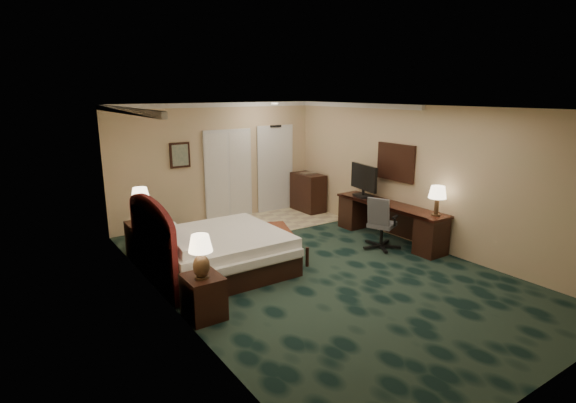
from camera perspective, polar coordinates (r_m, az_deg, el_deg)
floor at (r=7.72m, az=3.62°, el=-8.65°), size 5.00×7.50×0.00m
ceiling at (r=7.14m, az=3.95°, el=11.81°), size 5.00×7.50×0.00m
wall_back at (r=10.47m, az=-8.95°, el=4.89°), size 5.00×0.00×2.70m
wall_front at (r=5.04m, az=31.15°, el=-6.75°), size 5.00×0.00×2.70m
wall_left at (r=6.14m, az=-14.99°, el=-1.73°), size 0.00×7.50×2.70m
wall_right at (r=9.04m, az=16.42°, el=3.08°), size 0.00×7.50×2.70m
crown_molding at (r=7.14m, az=3.94°, el=11.41°), size 5.00×7.50×0.10m
tile_patch at (r=10.45m, az=-2.21°, el=-2.52°), size 3.20×1.70×0.01m
headboard at (r=7.26m, az=-16.87°, el=-4.82°), size 0.12×2.00×1.40m
entry_door at (r=11.23m, az=-1.66°, el=4.10°), size 1.02×0.06×2.18m
closet_doors at (r=10.59m, az=-7.58°, el=3.39°), size 1.20×0.06×2.10m
wall_art at (r=10.05m, az=-13.57°, el=5.75°), size 0.45×0.06×0.55m
wall_mirror at (r=9.36m, az=13.52°, el=4.87°), size 0.05×0.95×0.75m
bed at (r=7.62m, az=-8.68°, el=-6.45°), size 2.05×1.90×0.65m
nightstand_near at (r=6.20m, az=-10.68°, el=-11.79°), size 0.47×0.54×0.59m
nightstand_far at (r=8.57m, az=-17.83°, el=-4.67°), size 0.52×0.60×0.65m
lamp_near at (r=5.91m, az=-11.00°, el=-6.90°), size 0.35×0.35×0.59m
lamp_far at (r=8.44m, az=-18.17°, el=-0.42°), size 0.37×0.37×0.64m
bed_bench at (r=8.14m, az=-1.23°, el=-5.59°), size 0.97×1.51×0.48m
desk at (r=9.33m, az=12.69°, el=-2.52°), size 0.56×2.60×0.75m
tv at (r=9.64m, az=9.58°, el=2.59°), size 0.23×0.89×0.70m
desk_lamp at (r=8.51m, az=18.39°, el=0.09°), size 0.33×0.33×0.56m
desk_chair at (r=8.75m, az=11.87°, el=-2.58°), size 0.78×0.76×1.04m
minibar at (r=11.29m, az=2.57°, el=1.16°), size 0.50×0.90×0.95m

